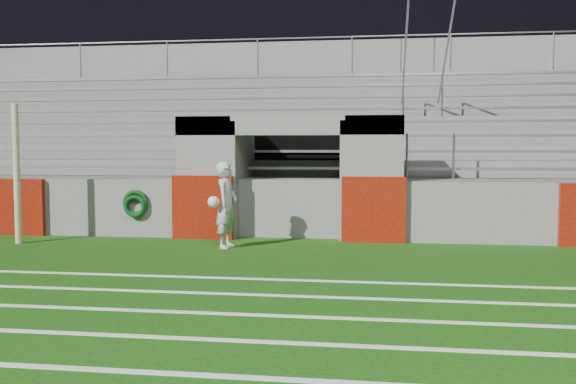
# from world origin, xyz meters

# --- Properties ---
(ground) EXTENTS (90.00, 90.00, 0.00)m
(ground) POSITION_xyz_m (0.00, 0.00, 0.00)
(ground) COLOR #15430B
(ground) RESTS_ON ground
(field_post) EXTENTS (0.13, 0.13, 2.82)m
(field_post) POSITION_xyz_m (-5.33, 1.80, 1.41)
(field_post) COLOR #C4BC91
(field_post) RESTS_ON ground
(field_markings) EXTENTS (28.00, 8.09, 0.01)m
(field_markings) POSITION_xyz_m (0.00, -5.00, 0.01)
(field_markings) COLOR white
(field_markings) RESTS_ON ground
(stadium_structure) EXTENTS (26.00, 8.48, 5.42)m
(stadium_structure) POSITION_xyz_m (0.00, 7.97, 1.49)
(stadium_structure) COLOR slate
(stadium_structure) RESTS_ON ground
(goalkeeper_with_ball) EXTENTS (0.54, 0.70, 1.67)m
(goalkeeper_with_ball) POSITION_xyz_m (-1.01, 1.86, 0.84)
(goalkeeper_with_ball) COLOR silver
(goalkeeper_with_ball) RESTS_ON ground
(hose_coil) EXTENTS (0.57, 0.15, 0.60)m
(hose_coil) POSITION_xyz_m (-3.29, 2.93, 0.72)
(hose_coil) COLOR #0B390F
(hose_coil) RESTS_ON ground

